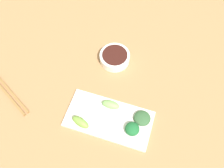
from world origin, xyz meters
name	(u,v)px	position (x,y,z in m)	size (l,w,h in m)	color
tabletop	(111,101)	(0.00, 0.00, 0.01)	(2.10, 2.10, 0.02)	#9D6E47
sauce_bowl	(115,57)	(-0.16, -0.04, 0.04)	(0.11, 0.11, 0.04)	white
serving_plate	(109,119)	(0.07, 0.02, 0.03)	(0.14, 0.29, 0.01)	silver
broccoli_leafy_0	(132,129)	(0.09, 0.10, 0.05)	(0.05, 0.05, 0.03)	#1A5B2C
broccoli_stalk_1	(80,122)	(0.12, -0.07, 0.05)	(0.03, 0.06, 0.03)	#77A341
broccoli_stalk_2	(111,105)	(0.03, 0.01, 0.04)	(0.03, 0.06, 0.02)	#79B15A
broccoli_leafy_3	(142,118)	(0.04, 0.12, 0.04)	(0.05, 0.06, 0.02)	#2F5430
chopsticks	(8,92)	(0.08, -0.36, 0.02)	(0.13, 0.21, 0.01)	olive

